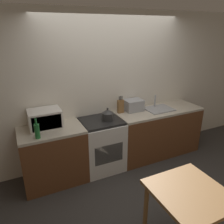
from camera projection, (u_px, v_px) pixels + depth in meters
ground_plane at (143, 189)px, 3.33m from camera, size 16.00×16.00×0.00m
wall_back at (111, 89)px, 3.83m from camera, size 10.00×0.06×2.60m
counter_left_run at (54, 155)px, 3.39m from camera, size 0.95×0.62×0.90m
counter_right_run at (157, 132)px, 4.17m from camera, size 1.63×0.62×0.90m
stove_range at (102, 144)px, 3.71m from camera, size 0.67×0.62×0.90m
kettle at (108, 115)px, 3.52m from camera, size 0.18×0.18×0.21m
microwave at (45, 119)px, 3.25m from camera, size 0.47×0.36×0.27m
bottle at (37, 131)px, 2.93m from camera, size 0.07×0.07×0.28m
knife_block at (121, 106)px, 3.82m from camera, size 0.11×0.06×0.31m
toaster_oven at (133, 105)px, 3.93m from camera, size 0.32×0.25×0.20m
sink_basin at (159, 109)px, 4.01m from camera, size 0.49×0.39×0.24m
dining_table at (189, 201)px, 2.22m from camera, size 0.72×0.74×0.77m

